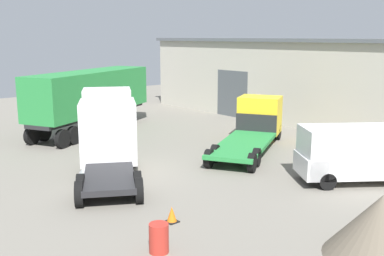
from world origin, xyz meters
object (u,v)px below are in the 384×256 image
object	(u,v)px
delivery_van_white	(355,152)
gravel_pile	(381,226)
flatbed_truck_yellow	(255,123)
traffic_cone	(172,215)
container_trailer_green	(90,93)
oil_drum	(159,238)
tractor_unit_white	(108,135)

from	to	relation	value
delivery_van_white	gravel_pile	distance (m)	6.96
delivery_van_white	flatbed_truck_yellow	bearing A→B (deg)	-68.80
flatbed_truck_yellow	traffic_cone	world-z (taller)	flatbed_truck_yellow
container_trailer_green	traffic_cone	bearing A→B (deg)	-135.24
delivery_van_white	oil_drum	bearing A→B (deg)	34.95
container_trailer_green	gravel_pile	distance (m)	21.01
container_trailer_green	oil_drum	xyz separation A→B (m)	(16.48, -6.77, -2.11)
tractor_unit_white	delivery_van_white	distance (m)	10.85
delivery_van_white	gravel_pile	xyz separation A→B (m)	(4.04, -5.65, -0.38)
tractor_unit_white	oil_drum	xyz separation A→B (m)	(7.65, -2.86, -1.39)
container_trailer_green	oil_drum	size ratio (longest dim) A/B	11.89
gravel_pile	flatbed_truck_yellow	bearing A→B (deg)	146.07
traffic_cone	container_trailer_green	bearing A→B (deg)	161.12
delivery_van_white	oil_drum	distance (m)	10.25
container_trailer_green	tractor_unit_white	bearing A→B (deg)	-140.25
container_trailer_green	traffic_cone	world-z (taller)	container_trailer_green
tractor_unit_white	gravel_pile	xyz separation A→B (m)	(12.01, 1.70, -0.89)
delivery_van_white	gravel_pile	size ratio (longest dim) A/B	1.64
tractor_unit_white	container_trailer_green	size ratio (longest dim) A/B	0.62
tractor_unit_white	delivery_van_white	world-z (taller)	tractor_unit_white
flatbed_truck_yellow	oil_drum	world-z (taller)	flatbed_truck_yellow
delivery_van_white	oil_drum	xyz separation A→B (m)	(-0.32, -10.21, -0.89)
tractor_unit_white	flatbed_truck_yellow	size ratio (longest dim) A/B	0.78
tractor_unit_white	delivery_van_white	xyz separation A→B (m)	(7.97, 7.35, -0.50)
container_trailer_green	traffic_cone	size ratio (longest dim) A/B	19.03
delivery_van_white	container_trailer_green	bearing A→B (deg)	-41.70
container_trailer_green	flatbed_truck_yellow	bearing A→B (deg)	-85.95
gravel_pile	oil_drum	xyz separation A→B (m)	(-4.35, -4.56, -0.50)
traffic_cone	tractor_unit_white	bearing A→B (deg)	168.78
tractor_unit_white	flatbed_truck_yellow	bearing A→B (deg)	-62.76
tractor_unit_white	oil_drum	size ratio (longest dim) A/B	7.41
traffic_cone	oil_drum	bearing A→B (deg)	-48.19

